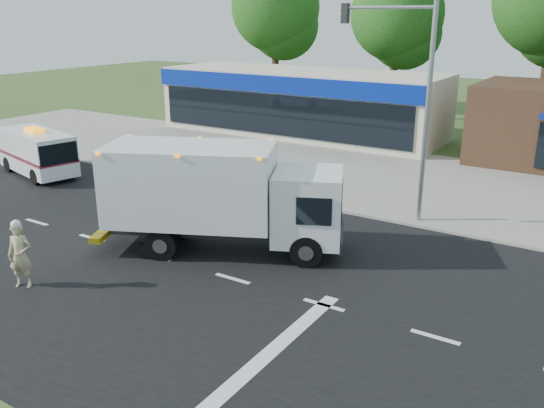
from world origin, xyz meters
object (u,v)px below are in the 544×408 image
(emergency_worker, at_px, (20,254))
(ambulance_van, at_px, (38,152))
(traffic_signal_pole, at_px, (411,88))
(ems_box_truck, at_px, (217,191))

(emergency_worker, relative_size, ambulance_van, 0.39)
(emergency_worker, bearing_deg, ambulance_van, 113.32)
(emergency_worker, relative_size, traffic_signal_pole, 0.25)
(ems_box_truck, relative_size, emergency_worker, 4.05)
(ems_box_truck, bearing_deg, emergency_worker, -145.41)
(emergency_worker, bearing_deg, traffic_signal_pole, 29.62)
(traffic_signal_pole, bearing_deg, ambulance_van, -168.98)
(emergency_worker, height_order, traffic_signal_pole, traffic_signal_pole)
(emergency_worker, distance_m, ambulance_van, 12.54)
(ems_box_truck, height_order, emergency_worker, ems_box_truck)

